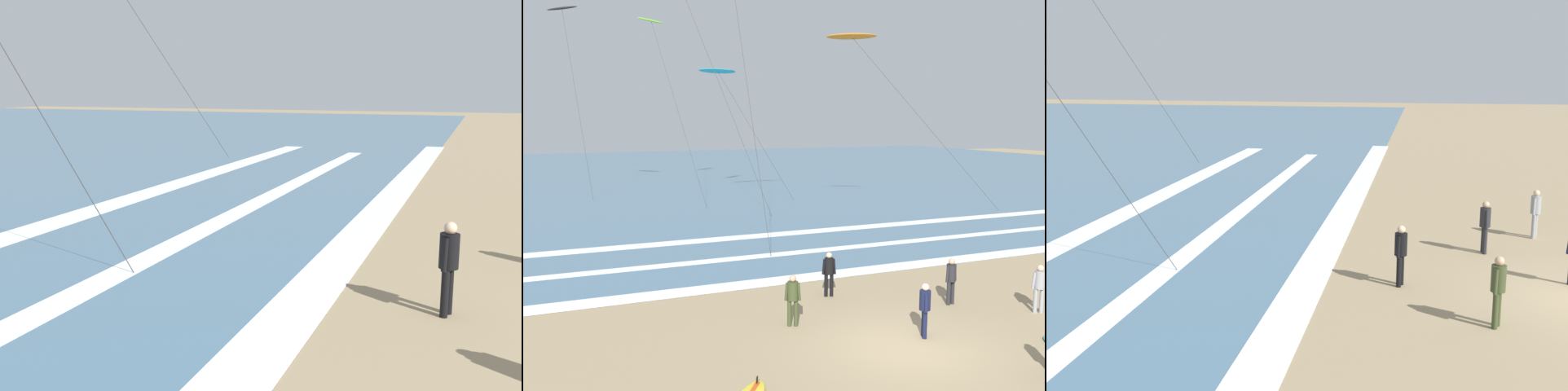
{
  "view_description": "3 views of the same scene",
  "coord_description": "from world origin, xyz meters",
  "views": [
    {
      "loc": [
        -9.99,
        4.44,
        3.78
      ],
      "look_at": [
        -0.54,
        7.93,
        1.95
      ],
      "focal_mm": 41.86,
      "sensor_mm": 36.0,
      "label": 1
    },
    {
      "loc": [
        -8.8,
        -12.27,
        6.28
      ],
      "look_at": [
        -1.28,
        5.76,
        3.59
      ],
      "focal_mm": 38.57,
      "sensor_mm": 36.0,
      "label": 2
    },
    {
      "loc": [
        -16.0,
        4.42,
        5.61
      ],
      "look_at": [
        -2.36,
        6.86,
        2.79
      ],
      "focal_mm": 44.72,
      "sensor_mm": 36.0,
      "label": 3
    }
  ],
  "objects": [
    {
      "name": "wave_foam_mid_break",
      "position": [
        0.33,
        11.27,
        0.01
      ],
      "size": [
        47.05,
        0.73,
        0.01
      ],
      "primitive_type": "cube",
      "color": "white",
      "rests_on": "ocean_surface"
    },
    {
      "name": "wave_foam_shoreline",
      "position": [
        1.22,
        7.29,
        0.01
      ],
      "size": [
        55.33,
        1.08,
        0.01
      ],
      "primitive_type": "cube",
      "color": "white",
      "rests_on": "ocean_surface"
    },
    {
      "name": "surfer_background_far",
      "position": [
        0.08,
        4.88,
        0.96
      ],
      "size": [
        0.51,
        0.32,
        1.6
      ],
      "color": "black",
      "rests_on": "ground"
    }
  ]
}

